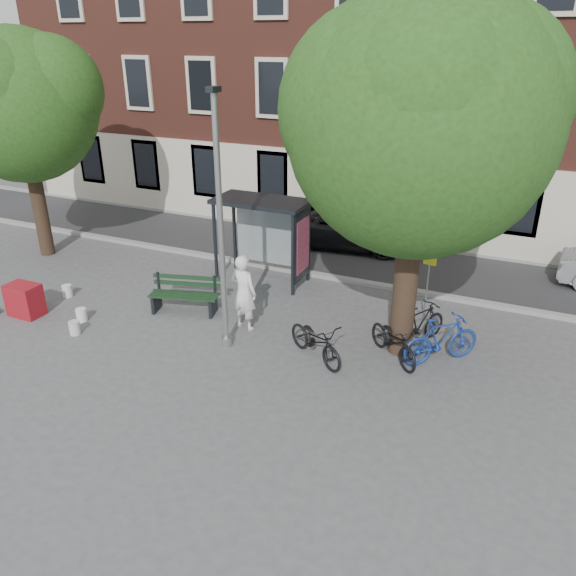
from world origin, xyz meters
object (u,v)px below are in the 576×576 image
(painter, at_px, (244,292))
(red_stand, at_px, (25,300))
(bike_a, at_px, (316,340))
(notice_sign, at_px, (429,268))
(bike_b, at_px, (441,340))
(bike_d, at_px, (420,325))
(bus_shelter, at_px, (275,223))
(bench, at_px, (185,296))
(bike_c, at_px, (394,341))
(lamppost, at_px, (221,240))
(car_dark, at_px, (348,227))

(painter, distance_m, red_stand, 6.15)
(bike_a, xyz_separation_m, notice_sign, (1.92, 3.20, 0.99))
(bike_b, relative_size, bike_d, 1.10)
(bus_shelter, xyz_separation_m, bike_a, (2.87, -3.80, -1.41))
(bike_b, bearing_deg, bike_a, 68.85)
(bench, xyz_separation_m, bike_c, (5.93, -0.11, 0.04))
(bike_c, height_order, bike_d, bike_d)
(bus_shelter, height_order, bench, bus_shelter)
(painter, bearing_deg, bench, 3.43)
(lamppost, height_order, bike_c, lamppost)
(bike_a, xyz_separation_m, bike_b, (2.71, 1.09, 0.09))
(lamppost, height_order, car_dark, lamppost)
(bike_b, relative_size, red_stand, 2.20)
(bike_a, relative_size, car_dark, 0.38)
(bike_a, bearing_deg, lamppost, 129.66)
(lamppost, relative_size, notice_sign, 3.01)
(lamppost, relative_size, bus_shelter, 2.14)
(bike_b, relative_size, notice_sign, 0.98)
(bus_shelter, xyz_separation_m, bike_b, (5.58, -2.71, -1.32))
(lamppost, distance_m, red_stand, 6.37)
(bike_c, relative_size, red_stand, 2.09)
(bike_a, height_order, bike_c, bike_a)
(lamppost, xyz_separation_m, bike_a, (2.26, 0.30, -2.28))
(bike_c, height_order, car_dark, car_dark)
(bike_d, distance_m, notice_sign, 1.76)
(bench, bearing_deg, red_stand, -168.05)
(bench, bearing_deg, car_dark, 55.88)
(painter, bearing_deg, bike_b, -166.85)
(red_stand, xyz_separation_m, notice_sign, (10.05, 4.31, 1.04))
(bench, bearing_deg, bus_shelter, 49.29)
(bench, xyz_separation_m, notice_sign, (6.18, 2.32, 1.04))
(bike_b, distance_m, red_stand, 11.06)
(bike_a, height_order, red_stand, bike_a)
(painter, bearing_deg, bike_a, 171.65)
(notice_sign, bearing_deg, bench, -149.86)
(bike_a, xyz_separation_m, car_dark, (-1.88, 7.86, 0.21))
(car_dark, bearing_deg, red_stand, 137.89)
(painter, relative_size, car_dark, 0.40)
(painter, xyz_separation_m, bike_b, (5.00, 0.39, -0.43))
(bench, distance_m, bike_c, 5.94)
(painter, xyz_separation_m, car_dark, (0.41, 7.16, -0.31))
(bike_b, bearing_deg, painter, 51.44)
(bench, height_order, notice_sign, notice_sign)
(lamppost, relative_size, bike_a, 3.18)
(painter, distance_m, notice_sign, 4.91)
(bus_shelter, relative_size, bench, 1.43)
(bus_shelter, distance_m, notice_sign, 4.85)
(bike_b, xyz_separation_m, red_stand, (-10.84, -2.20, -0.15))
(bus_shelter, relative_size, bike_d, 1.58)
(bench, relative_size, car_dark, 0.39)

